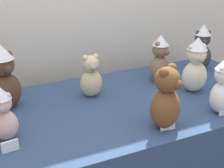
# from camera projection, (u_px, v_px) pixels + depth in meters

# --- Properties ---
(display_table) EXTENTS (1.94, 0.85, 0.78)m
(display_table) POSITION_uv_depth(u_px,v_px,m) (112.00, 165.00, 1.88)
(display_table) COLOR navy
(display_table) RESTS_ON ground_plane
(teddy_bear_chestnut) EXTENTS (0.20, 0.19, 0.30)m
(teddy_bear_chestnut) POSITION_uv_depth(u_px,v_px,m) (166.00, 99.00, 1.47)
(teddy_bear_chestnut) COLOR brown
(teddy_bear_chestnut) RESTS_ON display_table
(teddy_bear_sand) EXTENTS (0.13, 0.11, 0.24)m
(teddy_bear_sand) POSITION_uv_depth(u_px,v_px,m) (91.00, 77.00, 1.78)
(teddy_bear_sand) COLOR #CCB78E
(teddy_bear_sand) RESTS_ON display_table
(teddy_bear_cocoa) EXTENTS (0.19, 0.17, 0.34)m
(teddy_bear_cocoa) POSITION_uv_depth(u_px,v_px,m) (5.00, 78.00, 1.64)
(teddy_bear_cocoa) COLOR #4C3323
(teddy_bear_cocoa) RESTS_ON display_table
(teddy_bear_mocha) EXTENTS (0.17, 0.16, 0.29)m
(teddy_bear_mocha) POSITION_uv_depth(u_px,v_px,m) (160.00, 59.00, 1.97)
(teddy_bear_mocha) COLOR #7F6047
(teddy_bear_mocha) RESTS_ON display_table
(teddy_bear_cream) EXTENTS (0.16, 0.14, 0.32)m
(teddy_bear_cream) POSITION_uv_depth(u_px,v_px,m) (196.00, 66.00, 1.83)
(teddy_bear_cream) COLOR beige
(teddy_bear_cream) RESTS_ON display_table
(teddy_bear_charcoal) EXTENTS (0.17, 0.16, 0.30)m
(teddy_bear_charcoal) POSITION_uv_depth(u_px,v_px,m) (202.00, 48.00, 2.15)
(teddy_bear_charcoal) COLOR #383533
(teddy_bear_charcoal) RESTS_ON display_table
(teddy_bear_blush) EXTENTS (0.13, 0.11, 0.25)m
(teddy_bear_blush) POSITION_uv_depth(u_px,v_px,m) (3.00, 115.00, 1.38)
(teddy_bear_blush) COLOR beige
(teddy_bear_blush) RESTS_ON display_table
(teddy_bear_snow) EXTENTS (0.17, 0.16, 0.29)m
(teddy_bear_snow) POSITION_uv_depth(u_px,v_px,m) (223.00, 86.00, 1.60)
(teddy_bear_snow) COLOR white
(teddy_bear_snow) RESTS_ON display_table
(name_card_front_left) EXTENTS (0.07, 0.02, 0.05)m
(name_card_front_left) POSITION_uv_depth(u_px,v_px,m) (10.00, 146.00, 1.34)
(name_card_front_left) COLOR white
(name_card_front_left) RESTS_ON display_table
(name_card_front_right) EXTENTS (0.07, 0.02, 0.05)m
(name_card_front_right) POSITION_uv_depth(u_px,v_px,m) (168.00, 125.00, 1.49)
(name_card_front_right) COLOR white
(name_card_front_right) RESTS_ON display_table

